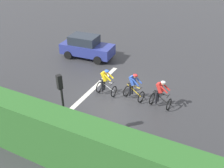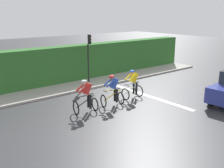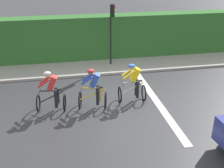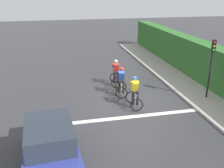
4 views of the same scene
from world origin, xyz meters
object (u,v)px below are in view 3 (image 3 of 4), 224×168
Objects in this scene: cyclist_lead at (51,92)px; traffic_light_near_crossing at (112,26)px; cyclist_mid at (133,84)px; cyclist_second at (93,90)px.

traffic_light_near_crossing reaches higher than cyclist_lead.
traffic_light_near_crossing is at bearing -35.89° from cyclist_lead.
cyclist_second is at bearing 98.85° from cyclist_mid.
cyclist_mid is at bearing -178.66° from traffic_light_near_crossing.
traffic_light_near_crossing is at bearing 1.34° from cyclist_mid.
cyclist_lead is 5.63m from traffic_light_near_crossing.
cyclist_mid is (0.26, -1.68, 0.00)m from cyclist_second.
cyclist_lead and cyclist_mid have the same top height.
cyclist_mid is at bearing -86.58° from cyclist_lead.
traffic_light_near_crossing is (4.42, -3.20, 1.43)m from cyclist_lead.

